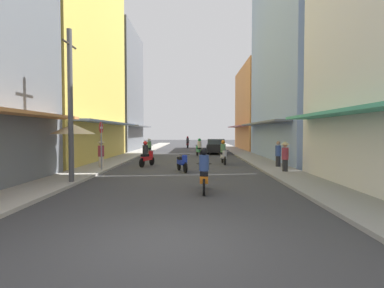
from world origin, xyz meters
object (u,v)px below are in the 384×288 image
motorbike_orange (204,172)px  pedestrian_foreground (101,153)px  motorbike_blue (182,162)px  street_sign_no_entry (101,140)px  parked_car (216,146)px  motorbike_maroon (188,143)px  pedestrian_midway (285,155)px  motorbike_white (149,149)px  motorbike_green (199,148)px  pedestrian_crossing (278,155)px  motorbike_silver (223,153)px  motorbike_red (147,155)px  vendor_umbrella (73,129)px  utility_pole (70,106)px

motorbike_orange → pedestrian_foreground: pedestrian_foreground is taller
motorbike_blue → street_sign_no_entry: 4.39m
parked_car → pedestrian_foreground: 14.61m
parked_car → street_sign_no_entry: (-6.95, -14.03, 0.98)m
motorbike_blue → parked_car: size_ratio=0.41×
street_sign_no_entry → motorbike_maroon: bearing=81.0°
pedestrian_midway → street_sign_no_entry: street_sign_no_entry is taller
motorbike_white → pedestrian_midway: bearing=-50.6°
pedestrian_foreground → street_sign_no_entry: street_sign_no_entry is taller
motorbike_green → pedestrian_crossing: pedestrian_crossing is taller
pedestrian_foreground → motorbike_blue: bearing=-12.1°
motorbike_maroon → motorbike_white: bearing=-101.6°
motorbike_silver → pedestrian_crossing: (2.95, -2.48, 0.09)m
street_sign_no_entry → pedestrian_midway: bearing=-1.6°
motorbike_orange → motorbike_red: 8.61m
motorbike_green → motorbike_blue: bearing=-95.7°
motorbike_white → motorbike_red: (0.93, -7.20, 0.00)m
motorbike_white → motorbike_orange: (4.25, -15.15, 0.00)m
motorbike_red → vendor_umbrella: size_ratio=0.70×
motorbike_green → motorbike_blue: 10.30m
motorbike_orange → parked_car: 19.15m
motorbike_orange → motorbike_maroon: size_ratio=1.00×
parked_car → pedestrian_midway: pedestrian_midway is taller
motorbike_orange → street_sign_no_entry: bearing=136.0°
motorbike_orange → motorbike_maroon: bearing=92.6°
parked_car → vendor_umbrella: (-7.60, -16.02, 1.52)m
motorbike_orange → vendor_umbrella: bearing=152.5°
motorbike_white → motorbike_maroon: 14.57m
motorbike_green → motorbike_silver: same height
motorbike_green → motorbike_white: 4.30m
pedestrian_crossing → motorbike_maroon: bearing=104.6°
parked_car → motorbike_green: bearing=-117.2°
motorbike_orange → motorbike_green: bearing=89.9°
motorbike_white → parked_car: size_ratio=0.43×
pedestrian_crossing → utility_pole: bearing=-150.8°
motorbike_maroon → motorbike_red: (-1.99, -21.48, 0.00)m
motorbike_green → pedestrian_midway: bearing=-68.8°
motorbike_maroon → motorbike_red: 21.57m
street_sign_no_entry → pedestrian_crossing: bearing=11.1°
parked_car → street_sign_no_entry: street_sign_no_entry is taller
motorbike_green → parked_car: size_ratio=0.42×
motorbike_orange → motorbike_blue: 5.57m
motorbike_maroon → pedestrian_foreground: pedestrian_foreground is taller
pedestrian_foreground → motorbike_red: bearing=31.8°
motorbike_silver → vendor_umbrella: vendor_umbrella is taller
pedestrian_crossing → vendor_umbrella: vendor_umbrella is taller
pedestrian_crossing → street_sign_no_entry: bearing=-168.9°
motorbike_green → motorbike_maroon: 13.78m
motorbike_red → pedestrian_midway: bearing=-22.8°
motorbike_white → motorbike_silver: size_ratio=1.00×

